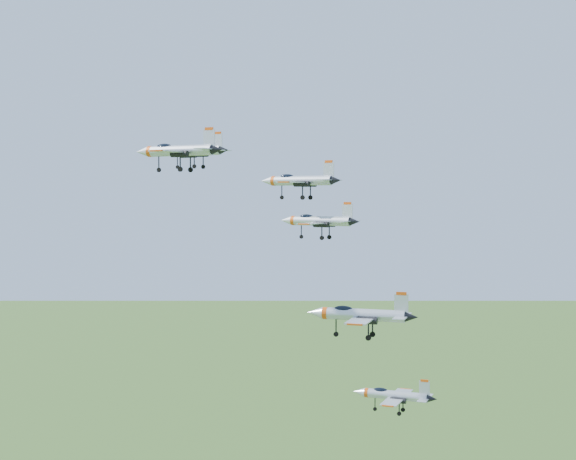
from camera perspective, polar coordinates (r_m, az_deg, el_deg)
The scene contains 6 objects.
jet_lead at distance 130.21m, azimuth -6.83°, elevation 5.61°, with size 13.59×11.14×3.65m.
jet_left_high at distance 114.21m, azimuth 0.78°, elevation 3.55°, with size 13.03×10.71×3.49m.
jet_right_high at distance 103.54m, azimuth -7.89°, elevation 5.62°, with size 13.11×10.82×3.50m.
jet_left_low at distance 109.43m, azimuth 2.16°, elevation 0.66°, with size 12.16×10.00×3.26m.
jet_right_low at distance 95.57m, azimuth 5.14°, elevation -6.00°, with size 13.41×11.28×3.60m.
jet_trail at distance 104.77m, azimuth 7.49°, elevation -11.55°, with size 11.03×9.18×2.95m.
Camera 1 is at (56.39, -96.57, 132.23)m, focal length 50.00 mm.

